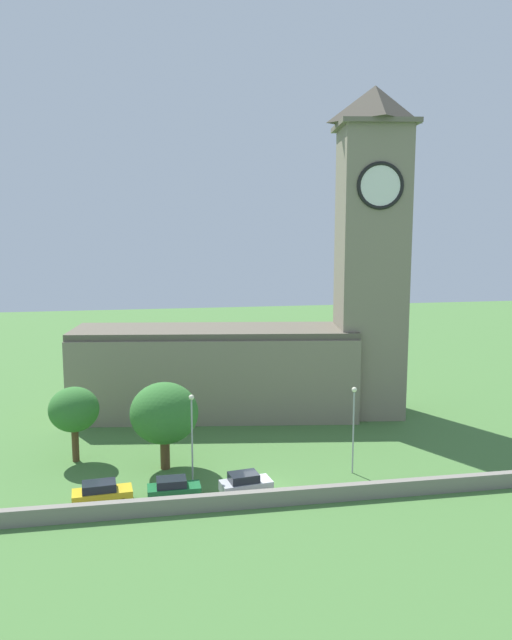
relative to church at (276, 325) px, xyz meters
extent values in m
plane|color=#477538|center=(-5.49, -5.27, -10.17)|extent=(200.00, 200.00, 0.00)
cube|color=gray|center=(-6.78, 1.00, -5.59)|extent=(32.16, 13.58, 9.15)
cube|color=#5C5547|center=(-6.78, 1.00, -0.66)|extent=(32.05, 12.85, 0.70)
cube|color=gray|center=(10.38, -1.51, 5.56)|extent=(7.98, 7.98, 31.46)
cube|color=#675F4F|center=(10.38, -1.51, 21.54)|extent=(9.25, 9.25, 0.50)
pyramid|color=#484338|center=(10.38, -1.51, 23.73)|extent=(8.38, 8.38, 3.87)
cylinder|color=white|center=(9.86, -5.05, 15.00)|extent=(4.47, 0.77, 4.50)
torus|color=black|center=(9.86, -5.05, 15.00)|extent=(4.91, 1.11, 4.91)
cylinder|color=white|center=(13.92, -2.02, 15.00)|extent=(0.77, 4.47, 4.50)
torus|color=black|center=(13.92, -2.02, 15.00)|extent=(1.11, 4.91, 4.91)
cube|color=gray|center=(-5.49, -23.33, -9.55)|extent=(46.27, 0.70, 1.24)
cube|color=gold|center=(-17.89, -20.82, -9.44)|extent=(4.63, 2.22, 0.81)
cube|color=#1E232B|center=(-18.12, -20.85, -8.71)|extent=(2.65, 1.82, 0.65)
cylinder|color=black|center=(-16.46, -19.78, -9.84)|extent=(0.68, 0.38, 0.65)
cylinder|color=black|center=(-16.29, -21.58, -9.84)|extent=(0.68, 0.38, 0.65)
cylinder|color=black|center=(-19.49, -20.06, -9.84)|extent=(0.68, 0.38, 0.65)
cylinder|color=black|center=(-19.33, -21.87, -9.84)|extent=(0.68, 0.38, 0.65)
cube|color=#1E6B38|center=(-12.47, -20.93, -9.46)|extent=(4.11, 1.81, 0.79)
cube|color=#1E232B|center=(-12.67, -20.94, -8.75)|extent=(2.31, 1.58, 0.63)
cylinder|color=black|center=(-11.09, -20.04, -9.85)|extent=(0.64, 0.33, 0.63)
cylinder|color=black|center=(-11.07, -21.79, -9.85)|extent=(0.64, 0.33, 0.63)
cylinder|color=black|center=(-13.87, -20.08, -9.85)|extent=(0.64, 0.33, 0.63)
cylinder|color=black|center=(-13.84, -21.83, -9.85)|extent=(0.64, 0.33, 0.63)
cube|color=silver|center=(-6.83, -21.06, -9.43)|extent=(4.25, 2.44, 0.82)
cube|color=#1E232B|center=(-7.03, -21.09, -8.69)|extent=(2.47, 1.95, 0.65)
cylinder|color=black|center=(-5.63, -19.94, -9.84)|extent=(0.70, 0.43, 0.66)
cylinder|color=black|center=(-5.34, -21.75, -9.84)|extent=(0.70, 0.43, 0.66)
cylinder|color=black|center=(-8.32, -20.37, -9.84)|extent=(0.70, 0.43, 0.66)
cylinder|color=black|center=(-8.03, -22.18, -9.84)|extent=(0.70, 0.43, 0.66)
cylinder|color=#9EA0A5|center=(-10.79, -17.78, -6.66)|extent=(0.14, 0.14, 7.01)
sphere|color=#F4EFCC|center=(-10.79, -17.78, -2.93)|extent=(0.44, 0.44, 0.44)
cylinder|color=#9EA0A5|center=(2.89, -18.33, -6.59)|extent=(0.14, 0.14, 7.16)
sphere|color=#F4EFCC|center=(2.89, -18.33, -2.79)|extent=(0.44, 0.44, 0.44)
cylinder|color=brown|center=(-12.92, -14.44, -8.76)|extent=(0.83, 0.83, 2.82)
ellipsoid|color=#33702D|center=(-12.92, -14.44, -5.14)|extent=(5.91, 5.91, 5.32)
cylinder|color=brown|center=(-20.82, -11.26, -8.59)|extent=(0.63, 0.63, 3.16)
ellipsoid|color=#33702D|center=(-20.82, -11.26, -5.33)|extent=(4.47, 4.47, 4.02)
camera|label=1|loc=(-14.35, -67.27, 10.81)|focal=35.08mm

